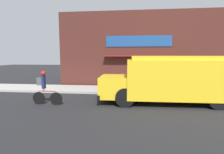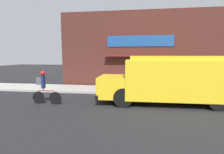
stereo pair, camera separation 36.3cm
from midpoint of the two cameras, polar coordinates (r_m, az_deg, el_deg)
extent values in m
plane|color=#232326|center=(10.81, 19.33, -5.98)|extent=(70.00, 70.00, 0.00)
cube|color=#ADAAA3|center=(11.96, 18.25, -4.43)|extent=(28.00, 2.40, 0.13)
cube|color=#4C231E|center=(13.17, 17.62, 8.55)|extent=(15.41, 0.18, 5.59)
cube|color=#1E4C93|center=(12.94, 9.89, 11.49)|extent=(4.70, 0.05, 0.78)
cube|color=maroon|center=(12.64, 9.82, 6.84)|extent=(4.93, 0.55, 0.10)
cube|color=yellow|center=(9.13, 22.48, -0.60)|extent=(5.28, 2.26, 1.84)
cube|color=yellow|center=(8.91, 1.47, -2.94)|extent=(1.38, 2.01, 1.01)
cube|color=yellow|center=(9.07, 22.77, 5.77)|extent=(4.86, 2.08, 0.19)
cube|color=black|center=(9.07, -2.53, -5.38)|extent=(0.16, 2.12, 0.24)
cube|color=red|center=(10.17, 12.67, 0.98)|extent=(0.03, 0.44, 0.44)
cylinder|color=black|center=(9.85, 5.36, -4.24)|extent=(0.89, 0.28, 0.88)
cylinder|color=black|center=(8.05, 4.93, -6.74)|extent=(0.89, 0.28, 0.88)
cylinder|color=black|center=(10.54, 28.18, -4.29)|extent=(0.89, 0.28, 0.88)
cylinder|color=black|center=(8.89, 32.41, -6.49)|extent=(0.89, 0.28, 0.88)
cylinder|color=black|center=(8.88, -16.92, -6.63)|extent=(0.61, 0.05, 0.61)
cylinder|color=black|center=(9.30, -21.84, -6.22)|extent=(0.61, 0.05, 0.61)
cylinder|color=red|center=(9.01, -19.53, -4.23)|extent=(0.84, 0.05, 0.04)
cylinder|color=red|center=(9.08, -20.40, -3.80)|extent=(0.04, 0.04, 0.12)
cube|color=navy|center=(9.02, -20.49, -1.49)|extent=(0.12, 0.20, 0.62)
sphere|color=red|center=(8.97, -20.61, 1.21)|extent=(0.22, 0.22, 0.22)
cube|color=#565B60|center=(9.11, -21.54, -1.26)|extent=(0.26, 0.14, 0.36)
cylinder|color=slate|center=(12.91, 29.88, -2.07)|extent=(0.53, 0.53, 0.81)
cylinder|color=black|center=(12.86, 29.99, -0.19)|extent=(0.54, 0.54, 0.04)
camera|label=1|loc=(0.18, -88.99, 0.12)|focal=28.00mm
camera|label=2|loc=(0.18, 91.01, -0.12)|focal=28.00mm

